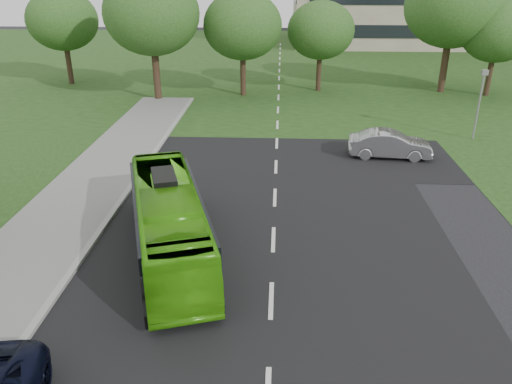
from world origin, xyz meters
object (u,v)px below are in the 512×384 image
tree_park_b (243,26)px  tree_park_e (498,32)px  tree_park_c (321,30)px  tree_park_a (152,14)px  tree_park_f (62,20)px  bus (169,221)px  tree_park_d (453,6)px  camera_pole (481,95)px  sedan (390,144)px

tree_park_b → tree_park_e: bearing=2.3°
tree_park_c → tree_park_a: bearing=-163.1°
tree_park_a → tree_park_c: tree_park_a is taller
tree_park_b → tree_park_a: bearing=-163.5°
tree_park_f → bus: size_ratio=0.87×
tree_park_c → tree_park_d: size_ratio=0.73×
tree_park_b → tree_park_f: size_ratio=1.00×
bus → camera_pole: bearing=24.5°
tree_park_b → tree_park_e: 20.66m
tree_park_c → tree_park_f: tree_park_f is taller
tree_park_c → sedan: size_ratio=1.64×
tree_park_b → camera_pole: bearing=-36.4°
tree_park_a → sedan: (16.31, -12.86, -5.94)m
tree_park_d → tree_park_f: (-33.60, 1.67, -1.37)m
tree_park_a → camera_pole: bearing=-22.7°
tree_park_f → camera_pole: bearing=-25.4°
tree_park_d → tree_park_f: tree_park_d is taller
tree_park_a → tree_park_b: size_ratio=1.18×
tree_park_d → camera_pole: tree_park_d is taller
tree_park_a → tree_park_b: (6.85, 2.03, -1.05)m
tree_park_a → tree_park_d: tree_park_d is taller
tree_park_c → sedan: 17.72m
tree_park_d → tree_park_f: size_ratio=1.25×
tree_park_d → tree_park_e: size_ratio=1.35×
tree_park_c → tree_park_f: (-22.89, 1.72, 0.56)m
tree_park_d → tree_park_f: bearing=177.1°
tree_park_e → bus: bearing=-128.7°
tree_park_b → tree_park_c: (6.48, 2.03, -0.54)m
tree_park_c → tree_park_d: bearing=0.3°
tree_park_d → sedan: size_ratio=2.26×
tree_park_a → sedan: 21.60m
tree_park_e → camera_pole: 13.47m
tree_park_a → camera_pole: (22.25, -9.32, -3.89)m
tree_park_d → sedan: bearing=-114.5°
tree_park_a → tree_park_d: 24.40m
tree_park_f → bus: 33.83m
sedan → tree_park_c: bearing=14.7°
tree_park_a → sedan: bearing=-38.3°
tree_park_b → tree_park_c: tree_park_b is taller
tree_park_a → tree_park_e: tree_park_a is taller
tree_park_d → bus: 33.84m
tree_park_b → bus: tree_park_b is taller
tree_park_b → tree_park_d: bearing=6.9°
tree_park_d → tree_park_e: 4.09m
tree_park_e → tree_park_a: bearing=-174.1°
tree_park_a → tree_park_e: 27.68m
tree_park_f → tree_park_d: bearing=-2.9°
tree_park_b → tree_park_f: (-16.40, 3.75, 0.02)m
tree_park_c → bus: size_ratio=0.79×
bus → sedan: bus is taller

